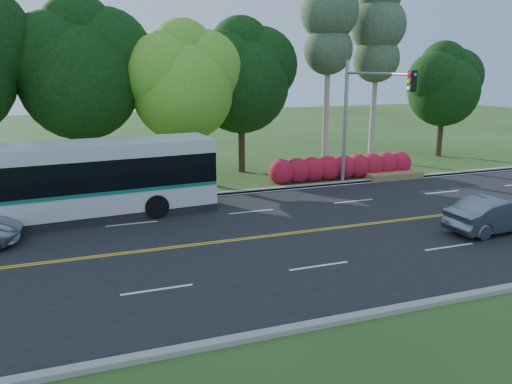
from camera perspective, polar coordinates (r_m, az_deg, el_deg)
name	(u,v)px	position (r m, az deg, el deg)	size (l,w,h in m)	color
ground	(291,234)	(20.52, 4.02, -4.76)	(120.00, 120.00, 0.00)	#2A4918
road	(291,233)	(20.52, 4.02, -4.74)	(60.00, 14.00, 0.02)	black
curb_north	(238,192)	(26.92, -2.12, 0.03)	(60.00, 0.30, 0.15)	gray
curb_south	(395,310)	(14.76, 15.56, -12.82)	(60.00, 0.30, 0.15)	gray
grass_verge	(228,185)	(28.65, -3.25, 0.83)	(60.00, 4.00, 0.10)	#2A4918
lane_markings	(289,233)	(20.48, 3.78, -4.74)	(57.60, 13.82, 0.00)	gold
tree_row	(123,65)	(29.99, -14.99, 13.85)	(44.70, 9.10, 13.84)	black
bougainvillea_hedge	(346,168)	(30.55, 10.23, 2.74)	(9.50, 2.25, 1.50)	#A60D23
traffic_signal	(364,105)	(27.33, 12.23, 9.70)	(0.42, 6.10, 7.00)	#94979D
transit_bus	(65,183)	(23.23, -20.99, 0.93)	(13.20, 3.88, 3.41)	silver
sedan	(496,215)	(22.73, 25.70, -2.34)	(1.52, 4.36, 1.44)	slate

